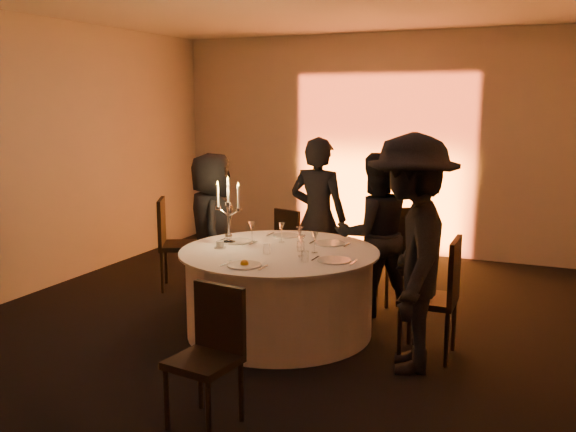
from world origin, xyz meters
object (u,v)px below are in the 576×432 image
at_px(guest_right, 411,254).
at_px(coffee_cup, 220,245).
at_px(chair_left, 173,238).
at_px(chair_back_right, 403,249).
at_px(guest_left, 212,228).
at_px(guest_back_left, 318,218).
at_px(candelabra, 228,220).
at_px(guest_back_right, 374,234).
at_px(chair_back_left, 292,240).
at_px(chair_right, 439,291).
at_px(chair_front, 210,347).
at_px(banquet_table, 279,291).

bearing_deg(guest_right, coffee_cup, -110.45).
relative_size(chair_left, chair_back_right, 0.98).
distance_m(guest_left, coffee_cup, 0.88).
xyz_separation_m(guest_back_left, coffee_cup, (-0.47, -1.29, -0.06)).
bearing_deg(guest_right, candelabra, -116.47).
relative_size(chair_back_right, guest_back_right, 0.65).
distance_m(chair_back_left, chair_right, 2.64).
bearing_deg(chair_right, guest_back_left, -128.72).
height_order(chair_front, coffee_cup, chair_front).
xyz_separation_m(chair_back_left, chair_front, (0.85, -3.37, 0.04)).
height_order(guest_left, coffee_cup, guest_left).
distance_m(chair_back_left, chair_front, 3.47).
height_order(guest_left, candelabra, guest_left).
relative_size(chair_left, guest_back_left, 0.59).
bearing_deg(chair_back_left, chair_left, 56.94).
xyz_separation_m(chair_front, guest_right, (1.00, 1.37, 0.42)).
distance_m(chair_back_left, guest_back_right, 1.50).
distance_m(chair_left, chair_front, 3.15).
xyz_separation_m(chair_back_left, chair_back_right, (1.42, -0.43, 0.12)).
distance_m(chair_back_left, guest_left, 1.22).
bearing_deg(chair_left, chair_back_left, -78.65).
relative_size(guest_left, guest_right, 0.84).
relative_size(chair_right, guest_back_right, 0.63).
xyz_separation_m(chair_left, guest_left, (0.63, -0.21, 0.20)).
xyz_separation_m(chair_left, candelabra, (1.12, -0.73, 0.41)).
distance_m(banquet_table, chair_front, 1.71).
relative_size(chair_back_left, chair_front, 0.93).
bearing_deg(chair_front, guest_back_right, 89.85).
xyz_separation_m(chair_left, chair_back_right, (2.51, 0.45, 0.01)).
bearing_deg(chair_right, candelabra, -93.04).
xyz_separation_m(chair_front, coffee_cup, (-0.80, 1.56, 0.29)).
distance_m(banquet_table, guest_left, 1.26).
bearing_deg(coffee_cup, guest_right, -6.05).
relative_size(guest_back_right, coffee_cup, 14.60).
height_order(chair_back_left, chair_right, chair_right).
relative_size(chair_back_right, chair_right, 1.03).
distance_m(chair_back_left, guest_back_left, 0.83).
bearing_deg(chair_left, candelabra, -151.13).
relative_size(chair_back_right, coffee_cup, 9.47).
bearing_deg(banquet_table, guest_back_right, 53.56).
height_order(chair_back_right, chair_right, chair_back_right).
bearing_deg(chair_left, chair_right, -132.49).
bearing_deg(banquet_table, guest_left, 150.39).
distance_m(chair_back_right, candelabra, 1.87).
height_order(chair_front, candelabra, candelabra).
height_order(chair_right, chair_front, chair_right).
xyz_separation_m(chair_back_left, guest_back_right, (1.22, -0.82, 0.33)).
bearing_deg(guest_right, chair_left, -125.37).
xyz_separation_m(chair_right, guest_left, (-2.47, 0.60, 0.21)).
distance_m(chair_front, guest_back_right, 2.59).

